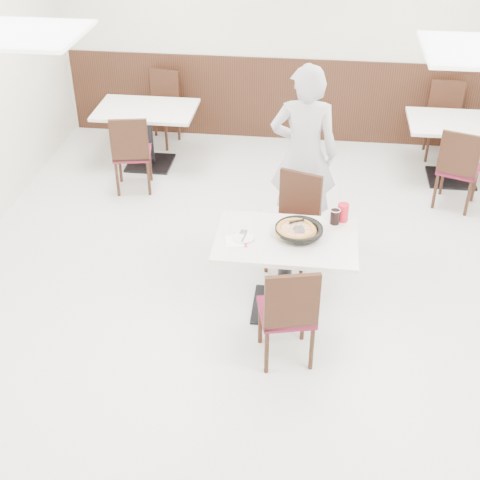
# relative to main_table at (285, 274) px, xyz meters

# --- Properties ---
(floor) EXTENTS (7.00, 7.00, 0.00)m
(floor) POSITION_rel_main_table_xyz_m (-0.20, 0.22, -0.38)
(floor) COLOR #B9B9B4
(floor) RESTS_ON ground
(wall_back) EXTENTS (6.00, 0.04, 2.80)m
(wall_back) POSITION_rel_main_table_xyz_m (-0.20, 3.72, 1.02)
(wall_back) COLOR silver
(wall_back) RESTS_ON floor
(wainscot_back) EXTENTS (5.90, 0.03, 1.10)m
(wainscot_back) POSITION_rel_main_table_xyz_m (-0.20, 3.70, 0.18)
(wainscot_back) COLOR black
(wainscot_back) RESTS_ON floor
(main_table) EXTENTS (1.26, 0.89, 0.75)m
(main_table) POSITION_rel_main_table_xyz_m (0.00, 0.00, 0.00)
(main_table) COLOR silver
(main_table) RESTS_ON floor
(chair_near) EXTENTS (0.51, 0.51, 0.95)m
(chair_near) POSITION_rel_main_table_xyz_m (0.05, -0.62, 0.10)
(chair_near) COLOR black
(chair_near) RESTS_ON floor
(chair_far) EXTENTS (0.53, 0.53, 0.95)m
(chair_far) POSITION_rel_main_table_xyz_m (0.02, 0.65, 0.10)
(chair_far) COLOR black
(chair_far) RESTS_ON floor
(trivet) EXTENTS (0.12, 0.12, 0.04)m
(trivet) POSITION_rel_main_table_xyz_m (0.08, 0.07, 0.39)
(trivet) COLOR black
(trivet) RESTS_ON main_table
(pizza_pan) EXTENTS (0.38, 0.38, 0.01)m
(pizza_pan) POSITION_rel_main_table_xyz_m (0.10, 0.04, 0.42)
(pizza_pan) COLOR black
(pizza_pan) RESTS_ON trivet
(pizza) EXTENTS (0.38, 0.38, 0.02)m
(pizza) POSITION_rel_main_table_xyz_m (0.07, 0.03, 0.44)
(pizza) COLOR gold
(pizza) RESTS_ON pizza_pan
(pizza_server) EXTENTS (0.10, 0.12, 0.00)m
(pizza_server) POSITION_rel_main_table_xyz_m (0.10, 0.01, 0.47)
(pizza_server) COLOR silver
(pizza_server) RESTS_ON pizza
(napkin) EXTENTS (0.21, 0.21, 0.00)m
(napkin) POSITION_rel_main_table_xyz_m (-0.42, -0.10, 0.38)
(napkin) COLOR white
(napkin) RESTS_ON main_table
(side_plate) EXTENTS (0.19, 0.19, 0.01)m
(side_plate) POSITION_rel_main_table_xyz_m (-0.36, -0.05, 0.38)
(side_plate) COLOR white
(side_plate) RESTS_ON napkin
(fork) EXTENTS (0.04, 0.17, 0.00)m
(fork) POSITION_rel_main_table_xyz_m (-0.35, -0.05, 0.39)
(fork) COLOR silver
(fork) RESTS_ON side_plate
(cola_glass) EXTENTS (0.09, 0.09, 0.13)m
(cola_glass) POSITION_rel_main_table_xyz_m (0.40, 0.29, 0.44)
(cola_glass) COLOR black
(cola_glass) RESTS_ON main_table
(red_cup) EXTENTS (0.11, 0.11, 0.16)m
(red_cup) POSITION_rel_main_table_xyz_m (0.47, 0.35, 0.45)
(red_cup) COLOR red
(red_cup) RESTS_ON main_table
(diner_person) EXTENTS (0.68, 0.45, 1.85)m
(diner_person) POSITION_rel_main_table_xyz_m (0.08, 1.27, 0.55)
(diner_person) COLOR silver
(diner_person) RESTS_ON floor
(bg_table_left) EXTENTS (1.25, 0.87, 0.75)m
(bg_table_left) POSITION_rel_main_table_xyz_m (-1.88, 2.69, 0.00)
(bg_table_left) COLOR silver
(bg_table_left) RESTS_ON floor
(bg_chair_left_near) EXTENTS (0.49, 0.49, 0.95)m
(bg_chair_left_near) POSITION_rel_main_table_xyz_m (-1.90, 2.05, 0.10)
(bg_chair_left_near) COLOR black
(bg_chair_left_near) RESTS_ON floor
(bg_chair_left_far) EXTENTS (0.52, 0.52, 0.95)m
(bg_chair_left_far) POSITION_rel_main_table_xyz_m (-1.88, 3.33, 0.10)
(bg_chair_left_far) COLOR black
(bg_chair_left_far) RESTS_ON floor
(bg_table_right) EXTENTS (1.26, 0.90, 0.75)m
(bg_table_right) POSITION_rel_main_table_xyz_m (1.85, 2.73, 0.00)
(bg_table_right) COLOR silver
(bg_table_right) RESTS_ON floor
(bg_chair_right_near) EXTENTS (0.54, 0.54, 0.95)m
(bg_chair_right_near) POSITION_rel_main_table_xyz_m (1.78, 2.11, 0.10)
(bg_chair_right_near) COLOR black
(bg_chair_right_near) RESTS_ON floor
(bg_chair_right_far) EXTENTS (0.43, 0.43, 0.95)m
(bg_chair_right_far) POSITION_rel_main_table_xyz_m (1.79, 3.36, 0.10)
(bg_chair_right_far) COLOR black
(bg_chair_right_far) RESTS_ON floor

